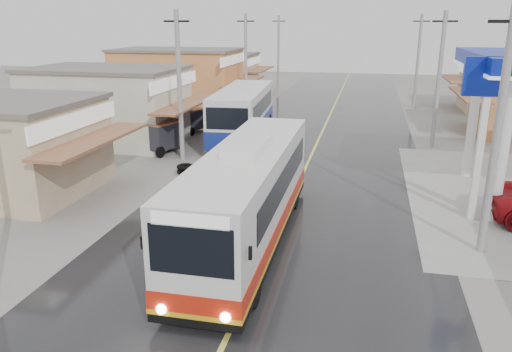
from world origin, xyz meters
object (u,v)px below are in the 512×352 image
(second_bus, at_px, (243,113))
(tricycle_near, at_px, (162,135))
(coach_bus, at_px, (249,195))
(cyclist, at_px, (245,147))
(tyre_stack, at_px, (185,169))
(tricycle_far, at_px, (192,119))

(second_bus, relative_size, tricycle_near, 3.60)
(coach_bus, relative_size, tricycle_near, 4.12)
(cyclist, bearing_deg, tyre_stack, -136.10)
(tricycle_far, bearing_deg, tricycle_near, -70.11)
(coach_bus, xyz_separation_m, tricycle_far, (-8.01, 16.58, -0.80))
(second_bus, height_order, tricycle_far, second_bus)
(tricycle_far, height_order, tyre_stack, tricycle_far)
(coach_bus, bearing_deg, tricycle_far, 115.64)
(second_bus, distance_m, tyre_stack, 8.02)
(coach_bus, xyz_separation_m, tricycle_near, (-7.82, 10.95, -0.67))
(second_bus, xyz_separation_m, cyclist, (1.20, -4.27, -1.16))
(cyclist, xyz_separation_m, tricycle_near, (-5.01, 0.13, 0.45))
(cyclist, bearing_deg, second_bus, 92.15)
(second_bus, distance_m, tricycle_far, 4.35)
(tyre_stack, bearing_deg, tricycle_far, 107.56)
(tricycle_far, xyz_separation_m, tyre_stack, (2.94, -9.29, -0.72))
(cyclist, xyz_separation_m, tyre_stack, (-2.26, -3.53, -0.39))
(coach_bus, distance_m, tricycle_far, 18.43)
(cyclist, relative_size, tyre_stack, 2.15)
(tricycle_near, relative_size, tyre_stack, 3.21)
(tricycle_far, bearing_deg, second_bus, -2.55)
(coach_bus, distance_m, tyre_stack, 9.01)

